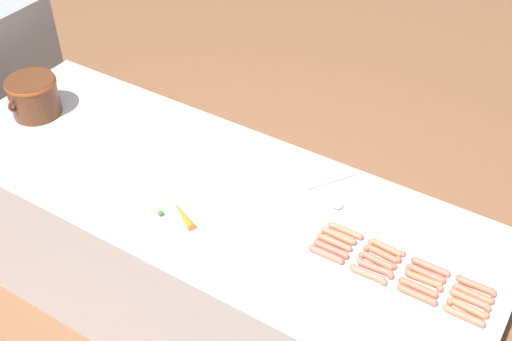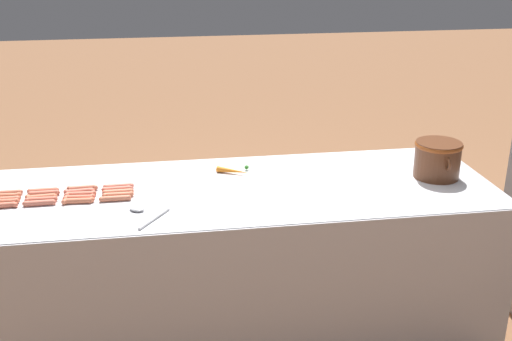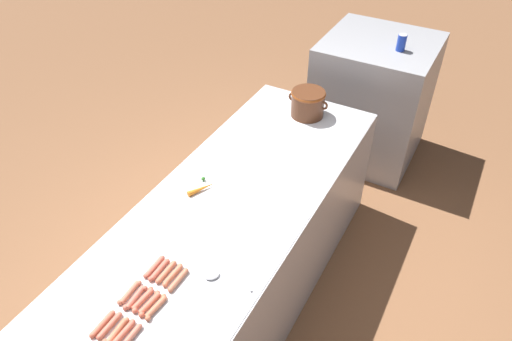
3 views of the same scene
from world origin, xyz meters
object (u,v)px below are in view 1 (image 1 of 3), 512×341
object	(u,v)px
hot_dog_10	(377,261)
serving_spoon	(335,195)
hot_dog_7	(331,249)
hot_dog_8	(470,301)
hot_dog_3	(326,254)
hot_dog_14	(382,254)
hot_dog_5	(418,288)
carrot	(181,214)
hot_dog_11	(334,242)
hot_dog_16	(476,286)
hot_dog_15	(338,236)
hot_dog_1	(417,295)
hot_dog_18	(386,248)
hot_dog_6	(375,268)
hot_dog_12	(473,294)
hot_dog_9	(424,281)
hot_dog_19	(346,231)
hot_dog_0	(464,316)
hot_dog_2	(368,274)
hot_dog_4	(468,308)
hot_dog_17	(431,267)
hot_dog_13	(426,274)
bean_pot	(33,95)

from	to	relation	value
hot_dog_10	serving_spoon	world-z (taller)	hot_dog_10
hot_dog_7	hot_dog_8	bearing A→B (deg)	-85.66
hot_dog_3	hot_dog_14	bearing A→B (deg)	-57.38
hot_dog_5	carrot	xyz separation A→B (m)	(-0.14, 0.90, 0.00)
hot_dog_11	hot_dog_16	size ratio (longest dim) A/B	1.00
hot_dog_15	hot_dog_1	bearing A→B (deg)	-106.93
hot_dog_5	hot_dog_18	xyz separation A→B (m)	(0.11, 0.17, 0.00)
hot_dog_6	hot_dog_16	world-z (taller)	same
carrot	hot_dog_12	bearing A→B (deg)	-78.51
hot_dog_7	hot_dog_9	bearing A→B (deg)	-83.53
hot_dog_1	hot_dog_19	xyz separation A→B (m)	(0.14, 0.34, 0.00)
hot_dog_0	hot_dog_2	world-z (taller)	same
hot_dog_10	hot_dog_12	size ratio (longest dim) A/B	1.00
hot_dog_19	serving_spoon	distance (m)	0.20
hot_dog_14	hot_dog_18	world-z (taller)	same
hot_dog_16	hot_dog_4	bearing A→B (deg)	-177.06
hot_dog_17	hot_dog_19	xyz separation A→B (m)	(0.00, 0.33, 0.00)
hot_dog_14	hot_dog_15	world-z (taller)	same
hot_dog_14	hot_dog_16	bearing A→B (deg)	-83.94
hot_dog_5	hot_dog_9	world-z (taller)	same
hot_dog_5	hot_dog_13	xyz separation A→B (m)	(0.07, -0.00, 0.00)
hot_dog_14	serving_spoon	size ratio (longest dim) A/B	0.60
hot_dog_10	hot_dog_15	bearing A→B (deg)	78.19
hot_dog_5	hot_dog_19	xyz separation A→B (m)	(0.11, 0.33, 0.00)
hot_dog_0	hot_dog_15	world-z (taller)	same
hot_dog_1	hot_dog_5	bearing A→B (deg)	14.24
hot_dog_16	hot_dog_6	bearing A→B (deg)	108.70
hot_dog_10	hot_dog_17	distance (m)	0.19
hot_dog_6	hot_dog_12	world-z (taller)	same
hot_dog_7	hot_dog_12	bearing A→B (deg)	-81.80
hot_dog_17	bean_pot	xyz separation A→B (m)	(-0.06, 1.89, 0.09)
hot_dog_1	hot_dog_7	distance (m)	0.34
hot_dog_5	hot_dog_19	distance (m)	0.35
hot_dog_3	bean_pot	size ratio (longest dim) A/B	0.50
hot_dog_17	serving_spoon	distance (m)	0.48
hot_dog_2	hot_dog_6	bearing A→B (deg)	-13.24
hot_dog_8	bean_pot	world-z (taller)	bean_pot
hot_dog_13	hot_dog_0	bearing A→B (deg)	-121.98
bean_pot	serving_spoon	distance (m)	1.45
hot_dog_10	hot_dog_13	world-z (taller)	same
hot_dog_3	hot_dog_14	size ratio (longest dim) A/B	1.00
hot_dog_2	hot_dog_16	bearing A→B (deg)	-65.88
hot_dog_1	hot_dog_15	xyz separation A→B (m)	(0.11, 0.35, 0.00)
hot_dog_3	hot_dog_14	distance (m)	0.20
hot_dog_9	hot_dog_16	bearing A→B (deg)	-65.30
hot_dog_1	hot_dog_2	xyz separation A→B (m)	(-0.00, 0.18, 0.00)
hot_dog_8	hot_dog_15	bearing A→B (deg)	86.08
hot_dog_8	hot_dog_17	distance (m)	0.18
hot_dog_3	hot_dog_7	size ratio (longest dim) A/B	1.00
hot_dog_7	hot_dog_13	xyz separation A→B (m)	(0.07, -0.33, 0.00)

